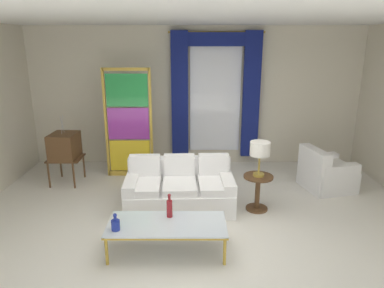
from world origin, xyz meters
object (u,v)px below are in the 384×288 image
coffee_table (168,225)px  peacock_figurine (155,172)px  round_side_table (258,189)px  vintage_tv (65,147)px  couch_white_long (180,189)px  table_lamp_brass (261,150)px  bottle_crystal_tall (170,207)px  bottle_blue_decanter (116,224)px  armchair_white (326,174)px  stained_glass_divider (129,126)px

coffee_table → peacock_figurine: 2.40m
peacock_figurine → round_side_table: 2.15m
vintage_tv → couch_white_long: bearing=-25.0°
peacock_figurine → table_lamp_brass: table_lamp_brass is taller
vintage_tv → table_lamp_brass: size_ratio=2.36×
vintage_tv → table_lamp_brass: 3.73m
round_side_table → table_lamp_brass: size_ratio=1.04×
couch_white_long → bottle_crystal_tall: couch_white_long is taller
couch_white_long → table_lamp_brass: size_ratio=3.15×
coffee_table → table_lamp_brass: bearing=40.6°
bottle_crystal_tall → table_lamp_brass: size_ratio=0.59×
coffee_table → round_side_table: (1.40, 1.20, -0.02)m
couch_white_long → peacock_figurine: (-0.53, 1.04, -0.08)m
bottle_blue_decanter → round_side_table: bearing=34.0°
coffee_table → table_lamp_brass: 1.96m
vintage_tv → armchair_white: bearing=-3.5°
coffee_table → stained_glass_divider: stained_glass_divider is taller
bottle_blue_decanter → bottle_crystal_tall: 0.74m
couch_white_long → round_side_table: size_ratio=3.01×
peacock_figurine → round_side_table: (1.81, -1.16, 0.14)m
bottle_blue_decanter → vintage_tv: 2.95m
peacock_figurine → table_lamp_brass: size_ratio=1.05×
couch_white_long → armchair_white: (2.70, 0.74, -0.02)m
peacock_figurine → bottle_blue_decanter: bearing=-95.0°
bottle_blue_decanter → bottle_crystal_tall: bottle_crystal_tall is taller
bottle_blue_decanter → stained_glass_divider: bearing=96.1°
coffee_table → bottle_blue_decanter: (-0.63, -0.17, 0.11)m
coffee_table → table_lamp_brass: size_ratio=2.71×
coffee_table → peacock_figurine: peacock_figurine is taller
couch_white_long → bottle_crystal_tall: bearing=-94.8°
couch_white_long → table_lamp_brass: bearing=-5.1°
bottle_crystal_tall → table_lamp_brass: bearing=36.7°
round_side_table → stained_glass_divider: bearing=146.8°
couch_white_long → bottle_blue_decanter: couch_white_long is taller
stained_glass_divider → peacock_figurine: bearing=-35.1°
bottle_blue_decanter → peacock_figurine: (0.22, 2.53, -0.27)m
coffee_table → bottle_blue_decanter: bearing=-165.0°
round_side_table → vintage_tv: bearing=161.8°
table_lamp_brass → armchair_white: bearing=31.0°
armchair_white → stained_glass_divider: 3.90m
coffee_table → round_side_table: round_side_table is taller
round_side_table → bottle_blue_decanter: bearing=-146.0°
armchair_white → stained_glass_divider: size_ratio=0.45×
couch_white_long → coffee_table: bearing=-95.2°
table_lamp_brass → peacock_figurine: bearing=147.4°
stained_glass_divider → table_lamp_brass: (2.34, -1.53, -0.03)m
couch_white_long → stained_glass_divider: bearing=126.8°
bottle_blue_decanter → vintage_tv: vintage_tv is taller
stained_glass_divider → peacock_figurine: 1.06m
round_side_table → bottle_crystal_tall: bearing=-143.3°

